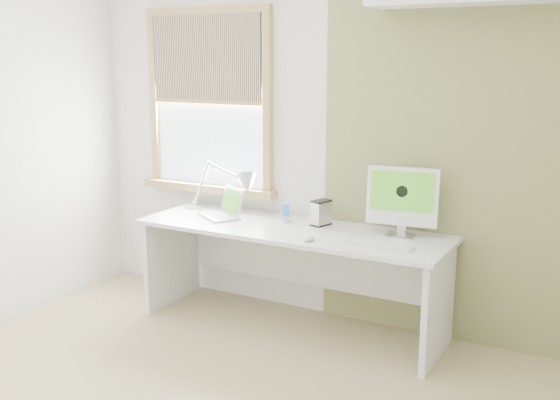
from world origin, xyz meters
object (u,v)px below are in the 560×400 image
Objects in this scene: desk_lamp at (237,186)px; external_drive at (321,213)px; desk at (295,253)px; laptop at (225,210)px; imac at (402,198)px.

desk_lamp is 0.76m from external_drive.
desk is 12.22× the size of external_drive.
desk is at bearing -17.18° from desk_lamp.
laptop is 0.81× the size of imac.
laptop reaches higher than external_drive.
laptop is at bearing -178.24° from desk.
desk is 3.24× the size of desk_lamp.
laptop is (0.02, -0.20, -0.14)m from desk_lamp.
external_drive is 0.38× the size of imac.
desk_lamp is at bearing 173.55° from external_drive.
desk_lamp reaches higher than desk.
imac is at bearing 0.04° from external_drive.
laptop is 2.12× the size of external_drive.
desk_lamp is 1.43× the size of imac.
laptop is (-0.58, -0.02, 0.25)m from desk.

